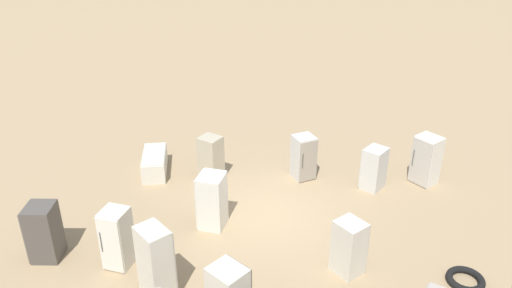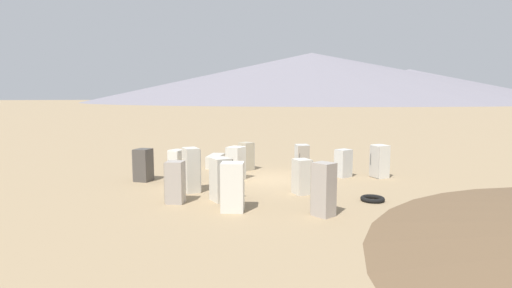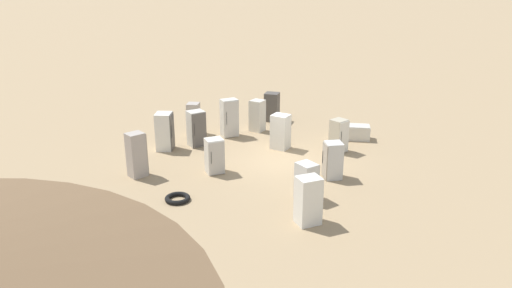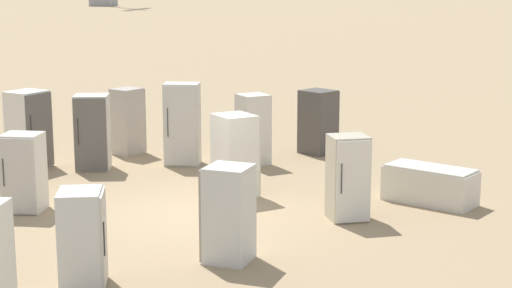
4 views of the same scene
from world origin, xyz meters
name	(u,v)px [view 3 (image 3 of 4)]	position (x,y,z in m)	size (l,w,h in m)	color
ground_plane	(281,161)	(0.00, 0.00, 0.00)	(1000.00, 1000.00, 0.00)	#9E8460
discarded_fridge_0	(352,132)	(-1.87, 4.30, 0.35)	(1.42, 1.90, 0.71)	beige
discarded_fridge_1	(165,131)	(-2.92, -4.69, 0.87)	(0.98, 0.95, 1.75)	silver
discarded_fridge_2	(215,156)	(0.43, -3.04, 0.73)	(0.73, 0.76, 1.46)	beige
discarded_fridge_3	(257,116)	(-4.40, 0.18, 0.81)	(0.91, 0.91, 1.63)	beige
discarded_fridge_4	(339,136)	(-0.41, 2.89, 0.77)	(0.87, 0.87, 1.53)	#B2A88E
discarded_fridge_5	(333,160)	(2.27, 1.38, 0.75)	(0.74, 0.77, 1.50)	silver
discarded_fridge_6	(307,181)	(3.80, -0.33, 0.70)	(0.86, 0.82, 1.40)	silver
discarded_fridge_7	(137,155)	(-0.08, -6.12, 0.92)	(0.81, 0.87, 1.84)	#A89E93
discarded_fridge_8	(229,118)	(-3.96, -1.38, 0.95)	(0.73, 0.88, 1.89)	beige
discarded_fridge_9	(308,200)	(5.49, -0.96, 0.82)	(0.77, 0.82, 1.64)	silver
discarded_fridge_10	(196,128)	(-3.04, -3.20, 0.85)	(0.85, 0.89, 1.69)	beige
discarded_fridge_11	(281,132)	(-1.59, 0.50, 0.81)	(1.04, 1.04, 1.63)	silver
discarded_fridge_12	(194,119)	(-4.79, -3.04, 0.81)	(0.84, 0.79, 1.61)	#A89E93
discarded_fridge_13	(272,107)	(-5.92, 1.47, 0.78)	(1.00, 1.00, 1.56)	#4C4742
scrap_tire	(178,198)	(2.62, -4.89, 0.09)	(0.93, 0.93, 0.17)	black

